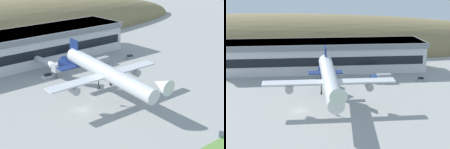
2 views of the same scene
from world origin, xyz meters
TOP-DOWN VIEW (x-y plane):
  - ground_plane at (0.00, 0.00)m, footprint 465.93×465.93m
  - terminal_building at (11.05, 52.25)m, footprint 86.93×21.18m
  - jetway_0 at (10.32, 33.57)m, footprint 3.38×15.62m
  - cargo_airplane at (9.13, -0.47)m, footprint 39.81×47.18m
  - service_car_0 at (7.58, 30.51)m, footprint 4.59×1.90m
  - service_car_2 at (47.48, 29.18)m, footprint 3.77×1.69m
  - fuel_truck at (31.53, 29.52)m, footprint 8.11×2.73m
  - traffic_cone_0 at (9.44, 13.75)m, footprint 0.52×0.52m

SIDE VIEW (x-z plane):
  - ground_plane at x=0.00m, z-range 0.00..0.00m
  - traffic_cone_0 at x=9.44m, z-range -0.01..0.57m
  - service_car_2 at x=47.48m, z-range -0.13..1.32m
  - service_car_0 at x=7.58m, z-range -0.13..1.40m
  - fuel_truck at x=31.53m, z-range -0.08..3.07m
  - jetway_0 at x=10.32m, z-range 1.28..6.71m
  - terminal_building at x=11.05m, z-range 0.84..13.52m
  - cargo_airplane at x=9.13m, z-range 3.24..15.52m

